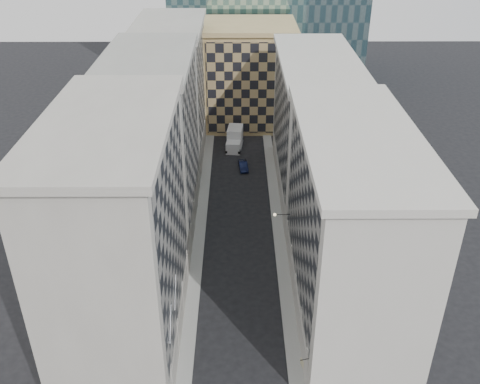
{
  "coord_description": "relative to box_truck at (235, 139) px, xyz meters",
  "views": [
    {
      "loc": [
        -0.21,
        -29.54,
        40.04
      ],
      "look_at": [
        0.03,
        15.47,
        14.21
      ],
      "focal_mm": 40.0,
      "sensor_mm": 36.0,
      "label": 1
    }
  ],
  "objects": [
    {
      "name": "sidewalk_east",
      "position": [
        5.93,
        -26.27,
        -1.4
      ],
      "size": [
        1.5,
        100.0,
        0.15
      ],
      "primitive_type": "cube",
      "color": "#989893",
      "rests_on": "ground"
    },
    {
      "name": "flagpoles_left",
      "position": [
        -5.22,
        -50.27,
        6.53
      ],
      "size": [
        0.1,
        6.33,
        2.33
      ],
      "color": "gray",
      "rests_on": "ground"
    },
    {
      "name": "shop_sign",
      "position": [
        6.1,
        -52.75,
        2.36
      ],
      "size": [
        0.78,
        0.68,
        0.77
      ],
      "rotation": [
        0.0,
        0.0,
        0.25
      ],
      "color": "black",
      "rests_on": "ground"
    },
    {
      "name": "sidewalk_west",
      "position": [
        -4.57,
        -26.27,
        -1.4
      ],
      "size": [
        1.5,
        100.0,
        0.15
      ],
      "primitive_type": "cube",
      "color": "#989893",
      "rests_on": "ground"
    },
    {
      "name": "bldg_right_a",
      "position": [
        11.56,
        -41.27,
        8.85
      ],
      "size": [
        10.8,
        26.8,
        20.7
      ],
      "color": "beige",
      "rests_on": "ground"
    },
    {
      "name": "tan_block",
      "position": [
        2.68,
        11.63,
        7.96
      ],
      "size": [
        16.8,
        14.8,
        18.8
      ],
      "color": "tan",
      "rests_on": "ground"
    },
    {
      "name": "bldg_right_b",
      "position": [
        11.58,
        -14.27,
        8.37
      ],
      "size": [
        10.8,
        28.8,
        19.7
      ],
      "color": "beige",
      "rests_on": "ground"
    },
    {
      "name": "bldg_left_a",
      "position": [
        -10.2,
        -45.27,
        10.35
      ],
      "size": [
        10.8,
        22.8,
        23.7
      ],
      "color": "#A6A095",
      "rests_on": "ground"
    },
    {
      "name": "bracket_lamp",
      "position": [
        5.06,
        -32.27,
        4.73
      ],
      "size": [
        1.98,
        0.36,
        0.36
      ],
      "color": "black",
      "rests_on": "ground"
    },
    {
      "name": "dark_car",
      "position": [
        1.41,
        -8.6,
        -0.85
      ],
      "size": [
        1.75,
        3.93,
        1.25
      ],
      "primitive_type": "imported",
      "rotation": [
        0.0,
        0.0,
        0.11
      ],
      "color": "#0E1433",
      "rests_on": "ground"
    },
    {
      "name": "bldg_left_b",
      "position": [
        -10.2,
        -23.27,
        9.85
      ],
      "size": [
        10.8,
        22.8,
        22.7
      ],
      "color": "gray",
      "rests_on": "ground"
    },
    {
      "name": "box_truck",
      "position": [
        0.0,
        0.0,
        0.0
      ],
      "size": [
        3.13,
        6.4,
        3.39
      ],
      "rotation": [
        0.0,
        0.0,
        -0.1
      ],
      "color": "silver",
      "rests_on": "ground"
    },
    {
      "name": "bldg_left_c",
      "position": [
        -10.2,
        -1.27,
        9.35
      ],
      "size": [
        10.8,
        22.8,
        21.7
      ],
      "color": "#A6A095",
      "rests_on": "ground"
    }
  ]
}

